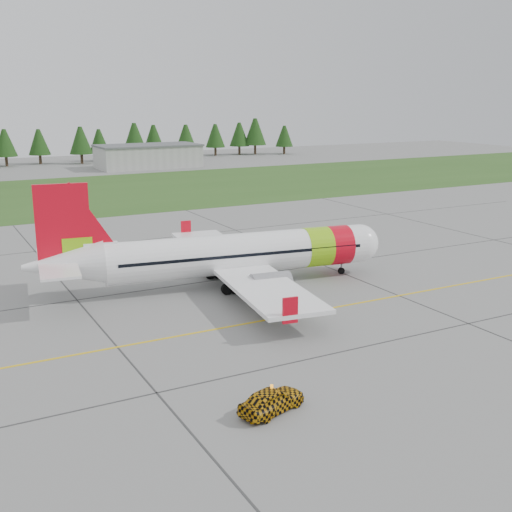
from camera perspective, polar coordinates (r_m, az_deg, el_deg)
ground at (r=45.37m, az=9.50°, el=-7.99°), size 320.00×320.00×0.00m
aircraft at (r=58.33m, az=-2.13°, el=0.14°), size 32.92×30.63×10.00m
follow_me_car at (r=35.36m, az=1.41°, el=-10.68°), size 1.85×2.01×4.14m
grass_strip at (r=119.18m, az=-15.30°, el=5.37°), size 320.00×50.00×0.03m
taxi_guideline at (r=51.49m, az=4.07°, el=-5.12°), size 120.00×0.25×0.02m
hangar_east at (r=160.11m, az=-9.55°, el=8.69°), size 24.00×12.00×5.20m
treeline at (r=173.45m, az=-19.72°, el=9.26°), size 160.00×8.00×10.00m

